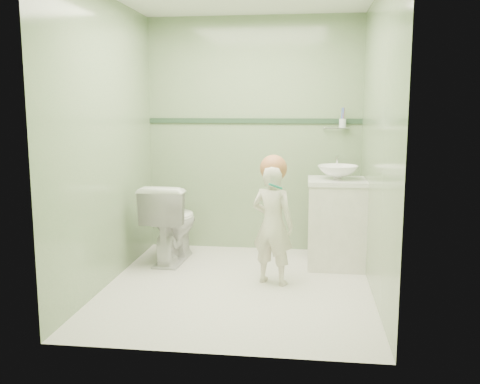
# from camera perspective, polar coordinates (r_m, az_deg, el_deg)

# --- Properties ---
(ground) EXTENTS (2.50, 2.50, 0.00)m
(ground) POSITION_cam_1_polar(r_m,az_deg,el_deg) (4.54, -0.25, -10.07)
(ground) COLOR silver
(ground) RESTS_ON ground
(room_shell) EXTENTS (2.50, 2.54, 2.40)m
(room_shell) POSITION_cam_1_polar(r_m,az_deg,el_deg) (4.30, -0.26, 5.22)
(room_shell) COLOR #81A273
(room_shell) RESTS_ON ground
(trim_stripe) EXTENTS (2.20, 0.02, 0.05)m
(trim_stripe) POSITION_cam_1_polar(r_m,az_deg,el_deg) (5.52, 1.46, 7.64)
(trim_stripe) COLOR #2C4831
(trim_stripe) RESTS_ON room_shell
(vanity) EXTENTS (0.52, 0.50, 0.80)m
(vanity) POSITION_cam_1_polar(r_m,az_deg,el_deg) (5.08, 10.27, -3.45)
(vanity) COLOR silver
(vanity) RESTS_ON ground
(counter) EXTENTS (0.54, 0.52, 0.04)m
(counter) POSITION_cam_1_polar(r_m,az_deg,el_deg) (5.00, 10.40, 1.13)
(counter) COLOR white
(counter) RESTS_ON vanity
(basin) EXTENTS (0.37, 0.37, 0.13)m
(basin) POSITION_cam_1_polar(r_m,az_deg,el_deg) (4.99, 10.43, 2.09)
(basin) COLOR white
(basin) RESTS_ON counter
(faucet) EXTENTS (0.03, 0.13, 0.18)m
(faucet) POSITION_cam_1_polar(r_m,az_deg,el_deg) (5.17, 10.35, 3.22)
(faucet) COLOR silver
(faucet) RESTS_ON counter
(cup_holder) EXTENTS (0.26, 0.07, 0.21)m
(cup_holder) POSITION_cam_1_polar(r_m,az_deg,el_deg) (5.44, 10.86, 7.28)
(cup_holder) COLOR silver
(cup_holder) RESTS_ON room_shell
(toilet) EXTENTS (0.47, 0.77, 0.77)m
(toilet) POSITION_cam_1_polar(r_m,az_deg,el_deg) (5.21, -7.37, -3.23)
(toilet) COLOR white
(toilet) RESTS_ON ground
(toddler) EXTENTS (0.43, 0.36, 1.02)m
(toddler) POSITION_cam_1_polar(r_m,az_deg,el_deg) (4.49, 3.53, -3.52)
(toddler) COLOR beige
(toddler) RESTS_ON ground
(hair_cap) EXTENTS (0.23, 0.23, 0.23)m
(hair_cap) POSITION_cam_1_polar(r_m,az_deg,el_deg) (4.44, 3.61, 2.55)
(hair_cap) COLOR #B16C42
(hair_cap) RESTS_ON toddler
(teal_toothbrush) EXTENTS (0.11, 0.14, 0.08)m
(teal_toothbrush) POSITION_cam_1_polar(r_m,az_deg,el_deg) (4.29, 3.78, 0.68)
(teal_toothbrush) COLOR #157C67
(teal_toothbrush) RESTS_ON toddler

